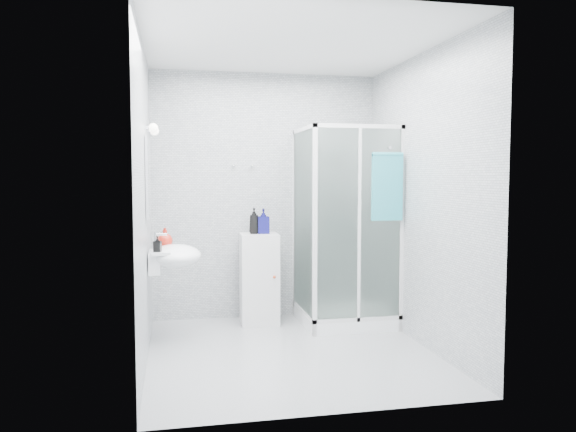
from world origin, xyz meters
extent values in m
cube|color=#B9BEC0|center=(0.00, 0.00, 1.30)|extent=(2.40, 2.60, 2.60)
cube|color=#A8ABAD|center=(0.00, 0.00, 0.00)|extent=(2.40, 2.60, 0.01)
cube|color=white|center=(0.00, 0.00, 2.60)|extent=(2.40, 2.60, 0.01)
cube|color=white|center=(0.75, 0.85, 0.06)|extent=(0.90, 0.90, 0.12)
cube|color=silver|center=(0.32, 0.85, 1.98)|extent=(0.04, 0.90, 0.04)
cube|color=silver|center=(0.75, 0.42, 1.98)|extent=(0.90, 0.04, 0.04)
cube|color=silver|center=(0.32, 0.42, 1.00)|extent=(0.04, 0.04, 2.00)
cube|color=white|center=(0.31, 0.85, 1.04)|extent=(0.02, 0.82, 1.84)
cube|color=white|center=(0.75, 0.41, 1.04)|extent=(0.82, 0.02, 1.84)
cube|color=silver|center=(0.75, 0.42, 1.04)|extent=(0.03, 0.04, 1.84)
cylinder|color=silver|center=(0.75, 1.24, 1.35)|extent=(0.02, 0.02, 1.00)
cylinder|color=silver|center=(0.75, 1.21, 1.82)|extent=(0.09, 0.05, 0.09)
cylinder|color=silver|center=(0.80, 1.27, 1.05)|extent=(0.12, 0.04, 0.12)
cylinder|color=silver|center=(1.03, 0.38, 1.78)|extent=(0.03, 0.05, 0.03)
cube|color=white|center=(-1.14, 0.45, 0.75)|extent=(0.10, 0.40, 0.18)
ellipsoid|color=white|center=(-0.96, 0.45, 0.80)|extent=(0.46, 0.56, 0.20)
cube|color=white|center=(-1.08, 0.45, 0.85)|extent=(0.16, 0.50, 0.02)
cylinder|color=silver|center=(-1.14, 0.45, 0.93)|extent=(0.04, 0.04, 0.16)
cylinder|color=silver|center=(-1.09, 0.45, 0.99)|extent=(0.12, 0.02, 0.02)
cube|color=white|center=(-1.19, 0.45, 1.50)|extent=(0.02, 0.60, 0.70)
cylinder|color=silver|center=(-1.17, 0.29, 1.92)|extent=(0.05, 0.04, 0.04)
sphere|color=white|center=(-1.13, 0.29, 1.92)|extent=(0.08, 0.08, 0.08)
cylinder|color=silver|center=(-1.17, 0.61, 1.92)|extent=(0.05, 0.04, 0.04)
sphere|color=white|center=(-1.13, 0.61, 1.92)|extent=(0.08, 0.08, 0.08)
cylinder|color=silver|center=(-0.35, 1.27, 1.62)|extent=(0.02, 0.04, 0.02)
sphere|color=silver|center=(-0.35, 1.25, 1.62)|extent=(0.03, 0.03, 0.03)
cylinder|color=silver|center=(-0.15, 1.27, 1.62)|extent=(0.02, 0.04, 0.02)
sphere|color=silver|center=(-0.15, 1.25, 1.62)|extent=(0.03, 0.03, 0.03)
cube|color=silver|center=(-0.12, 1.01, 0.46)|extent=(0.39, 0.39, 0.93)
cube|color=silver|center=(-0.12, 0.82, 0.46)|extent=(0.34, 0.02, 0.79)
sphere|color=#CA451C|center=(0.00, 0.81, 0.51)|extent=(0.03, 0.03, 0.03)
cube|color=teal|center=(1.01, 0.36, 1.40)|extent=(0.30, 0.04, 0.62)
cylinder|color=teal|center=(1.01, 0.36, 1.71)|extent=(0.30, 0.04, 0.04)
imported|color=black|center=(-0.17, 1.01, 1.06)|extent=(0.11, 0.11, 0.27)
imported|color=#0E0D52|center=(-0.07, 1.02, 1.05)|extent=(0.12, 0.13, 0.26)
imported|color=#B32115|center=(-1.05, 0.59, 0.95)|extent=(0.14, 0.14, 0.18)
imported|color=black|center=(-1.11, 0.28, 0.93)|extent=(0.07, 0.08, 0.14)
camera|label=1|loc=(-0.97, -4.63, 1.51)|focal=35.00mm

